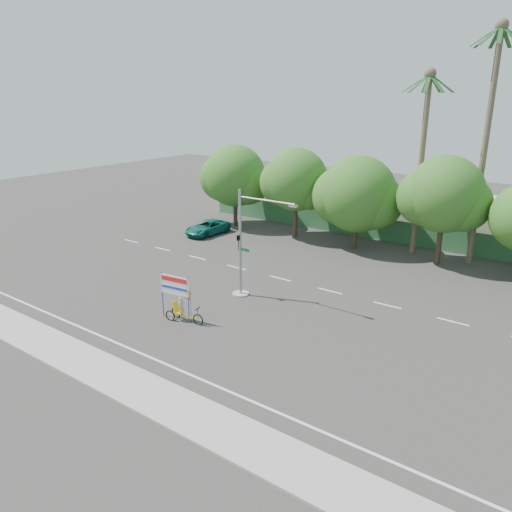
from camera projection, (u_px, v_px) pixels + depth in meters
The scene contains 14 objects.
ground at pixel (232, 326), 28.42m from camera, with size 120.00×120.00×0.00m, color #33302D.
sidewalk_near at pixel (129, 384), 22.64m from camera, with size 50.00×2.40×0.12m, color gray.
fence at pixel (382, 230), 44.61m from camera, with size 38.00×0.08×2.00m, color #336B3D.
building_left at pixel (311, 197), 53.35m from camera, with size 12.00×8.00×4.00m, color beige.
building_right at pixel (491, 224), 43.34m from camera, with size 14.00×8.00×3.60m, color beige.
tree_far_left at pixel (235, 178), 48.61m from camera, with size 7.14×6.00×7.96m.
tree_left at pixel (296, 182), 44.60m from camera, with size 6.66×5.60×8.07m.
tree_center at pixel (357, 196), 41.43m from camera, with size 7.62×6.40×7.85m.
tree_right at pixel (444, 197), 37.27m from camera, with size 6.90×5.80×8.36m.
palm_tall at pixel (488, 125), 35.64m from camera, with size 3.73×3.79×17.45m.
palm_short at pixel (423, 144), 38.66m from camera, with size 3.73×3.79×14.45m.
traffic_signal at pixel (244, 253), 31.79m from camera, with size 4.72×1.10×7.00m.
trike_billboard at pixel (179, 302), 28.82m from camera, with size 2.88×0.84×2.84m.
pickup_truck at pixel (208, 228), 46.61m from camera, with size 2.17×4.71×1.31m, color #0D5E50.
Camera 1 is at (16.25, -20.02, 12.68)m, focal length 35.00 mm.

